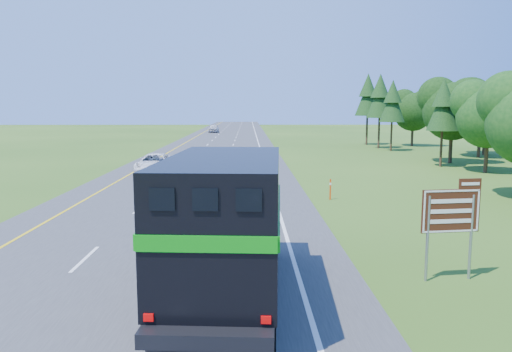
% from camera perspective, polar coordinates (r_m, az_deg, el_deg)
% --- Properties ---
extents(road, '(15.00, 260.00, 0.04)m').
position_cam_1_polar(road, '(56.47, -4.92, 2.43)').
color(road, '#38383A').
rests_on(road, ground).
extents(lane_markings, '(11.15, 260.00, 0.01)m').
position_cam_1_polar(lane_markings, '(56.46, -4.92, 2.46)').
color(lane_markings, yellow).
rests_on(lane_markings, road).
extents(horse_truck, '(3.38, 9.24, 4.02)m').
position_cam_1_polar(horse_truck, '(13.91, -3.29, -5.19)').
color(horse_truck, black).
rests_on(horse_truck, road).
extents(white_suv, '(2.76, 5.74, 1.58)m').
position_cam_1_polar(white_suv, '(41.01, -11.49, 1.40)').
color(white_suv, white).
rests_on(white_suv, road).
extents(far_car, '(2.05, 5.04, 1.71)m').
position_cam_1_polar(far_car, '(106.60, -4.87, 5.44)').
color(far_car, '#B9B9C1').
rests_on(far_car, road).
extents(exit_sign, '(1.87, 0.29, 3.18)m').
position_cam_1_polar(exit_sign, '(16.41, 21.46, -4.16)').
color(exit_sign, gray).
rests_on(exit_sign, ground).
extents(delineator, '(0.10, 0.05, 1.21)m').
position_cam_1_polar(delineator, '(29.26, 8.49, -1.44)').
color(delineator, '#E23F0B').
rests_on(delineator, ground).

